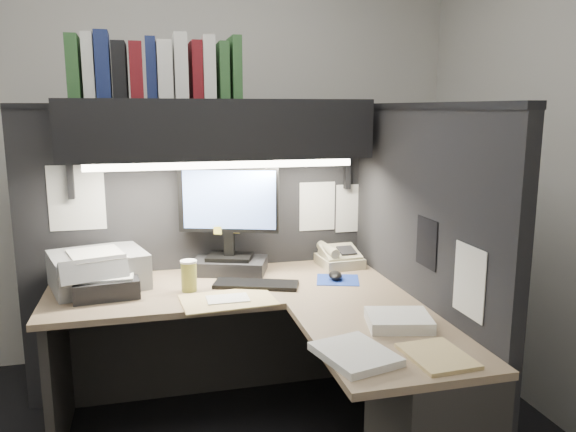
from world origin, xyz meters
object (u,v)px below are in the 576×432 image
object	(u,v)px
printer	(98,270)
notebook_stack	(106,286)
telephone	(339,258)
keyboard	(256,284)
desk	(316,382)
coffee_cup	(189,277)
overhead_shelf	(219,129)
monitor	(229,231)

from	to	relation	value
printer	notebook_stack	xyz separation A→B (m)	(0.04, -0.15, -0.04)
telephone	printer	distance (m)	1.29
keyboard	notebook_stack	bearing A→B (deg)	-163.77
desk	keyboard	size ratio (longest dim) A/B	4.07
desk	printer	bearing A→B (deg)	143.20
desk	telephone	xyz separation A→B (m)	(0.36, 0.75, 0.33)
keyboard	coffee_cup	world-z (taller)	coffee_cup
overhead_shelf	monitor	distance (m)	0.54
printer	notebook_stack	bearing A→B (deg)	-89.77
desk	notebook_stack	size ratio (longest dim) A/B	5.74
keyboard	coffee_cup	distance (m)	0.33
notebook_stack	desk	bearing A→B (deg)	-31.74
coffee_cup	notebook_stack	bearing A→B (deg)	175.31
desk	telephone	size ratio (longest dim) A/B	7.31
printer	keyboard	bearing A→B (deg)	-30.43
desk	printer	xyz separation A→B (m)	(-0.92, 0.69, 0.37)
keyboard	telephone	distance (m)	0.59
monitor	coffee_cup	xyz separation A→B (m)	(-0.24, -0.26, -0.16)
desk	printer	world-z (taller)	printer
telephone	printer	bearing A→B (deg)	178.82
overhead_shelf	coffee_cup	world-z (taller)	overhead_shelf
telephone	notebook_stack	distance (m)	1.26
monitor	printer	size ratio (longest dim) A/B	1.33
printer	overhead_shelf	bearing A→B (deg)	-10.57
monitor	coffee_cup	bearing A→B (deg)	-113.22
keyboard	desk	bearing A→B (deg)	-51.95
notebook_stack	coffee_cup	bearing A→B (deg)	-4.69
overhead_shelf	desk	bearing A→B (deg)	-68.21
overhead_shelf	telephone	size ratio (longest dim) A/B	6.67
keyboard	coffee_cup	bearing A→B (deg)	-162.53
overhead_shelf	keyboard	size ratio (longest dim) A/B	3.71
monitor	keyboard	xyz separation A→B (m)	(0.09, -0.27, -0.22)
keyboard	notebook_stack	size ratio (longest dim) A/B	1.41
monitor	telephone	xyz separation A→B (m)	(0.62, -0.02, -0.18)
printer	telephone	bearing A→B (deg)	-13.55
coffee_cup	monitor	bearing A→B (deg)	47.80
overhead_shelf	monitor	xyz separation A→B (m)	(0.05, 0.02, -0.54)
coffee_cup	printer	bearing A→B (deg)	157.56
overhead_shelf	coffee_cup	bearing A→B (deg)	-128.49
desk	monitor	bearing A→B (deg)	108.23
printer	coffee_cup	bearing A→B (deg)	-38.68
coffee_cup	notebook_stack	distance (m)	0.39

